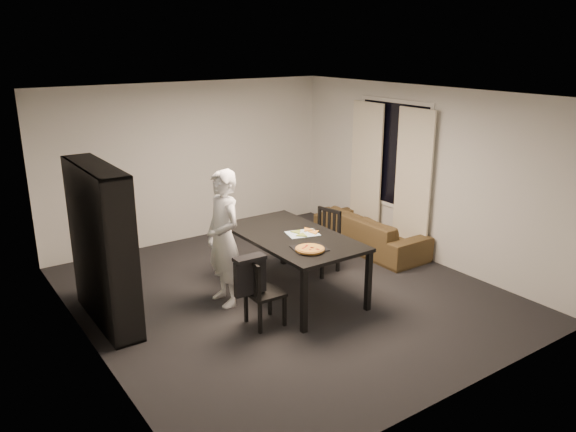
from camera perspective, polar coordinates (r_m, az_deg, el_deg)
room at (r=7.08m, az=-0.30°, el=1.71°), size 5.01×5.51×2.61m
window_pane at (r=9.04m, az=10.66°, el=6.18°), size 0.02×1.40×1.60m
window_frame at (r=9.04m, az=10.64°, el=6.18°), size 0.03×1.52×1.72m
curtain_left at (r=8.71m, az=12.55°, el=3.27°), size 0.03×0.70×2.25m
curtain_right at (r=9.42m, az=7.94°, el=4.58°), size 0.03×0.70×2.25m
bookshelf at (r=6.83m, az=-18.36°, el=-2.88°), size 0.35×1.50×1.90m
dining_table at (r=7.25m, az=0.45°, el=-2.49°), size 1.09×1.96×0.82m
chair_left at (r=6.54m, az=-2.97°, el=-7.37°), size 0.40×0.40×0.83m
chair_right at (r=8.10m, az=3.72°, el=-2.06°), size 0.51×0.51×0.91m
draped_jacket at (r=6.41m, az=-3.88°, el=-5.87°), size 0.39×0.17×0.46m
person at (r=7.01m, az=-6.57°, el=-2.27°), size 0.43×0.64×1.74m
baking_tray at (r=6.77m, az=2.19°, el=-3.29°), size 0.46×0.40×0.01m
pepperoni_pizza at (r=6.69m, az=2.24°, el=-3.36°), size 0.35×0.35×0.03m
kitchen_towel at (r=7.27m, az=1.49°, el=-1.80°), size 0.46×0.39×0.01m
pizza_slices at (r=7.30m, az=1.72°, el=-1.65°), size 0.46×0.42×0.01m
sofa at (r=9.08m, az=8.35°, el=-1.57°), size 0.78×1.98×0.58m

